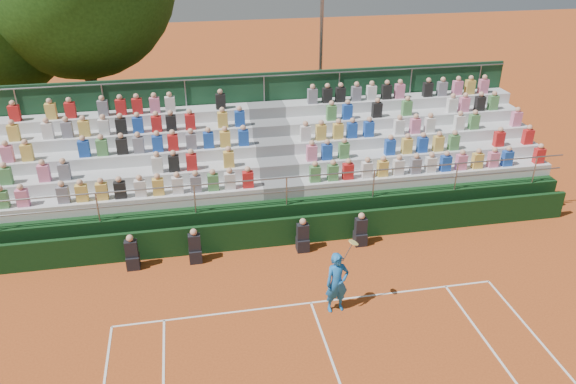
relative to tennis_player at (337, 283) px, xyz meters
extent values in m
plane|color=#B34E1D|center=(-0.62, 0.40, -0.91)|extent=(90.00, 90.00, 0.00)
cube|color=white|center=(-0.62, 0.40, -0.91)|extent=(11.00, 0.06, 0.01)
cube|color=black|center=(-0.62, 3.60, -0.41)|extent=(20.00, 0.15, 1.00)
cube|color=black|center=(-5.67, 3.15, -0.69)|extent=(0.40, 0.40, 0.44)
cube|color=black|center=(-5.67, 3.15, -0.21)|extent=(0.38, 0.25, 0.55)
sphere|color=tan|center=(-5.67, 3.15, 0.17)|extent=(0.22, 0.22, 0.22)
cube|color=black|center=(-3.75, 3.15, -0.69)|extent=(0.40, 0.40, 0.44)
cube|color=black|center=(-3.75, 3.15, -0.21)|extent=(0.38, 0.25, 0.55)
sphere|color=tan|center=(-3.75, 3.15, 0.17)|extent=(0.22, 0.22, 0.22)
cube|color=black|center=(-0.28, 3.15, -0.69)|extent=(0.40, 0.40, 0.44)
cube|color=black|center=(-0.28, 3.15, -0.21)|extent=(0.38, 0.25, 0.55)
sphere|color=tan|center=(-0.28, 3.15, 0.17)|extent=(0.22, 0.22, 0.22)
cube|color=black|center=(1.68, 3.15, -0.69)|extent=(0.40, 0.40, 0.44)
cube|color=black|center=(1.68, 3.15, -0.21)|extent=(0.38, 0.25, 0.55)
sphere|color=tan|center=(1.68, 3.15, 0.17)|extent=(0.22, 0.22, 0.22)
cube|color=black|center=(-0.62, 6.70, -0.31)|extent=(20.00, 5.20, 1.20)
cube|color=silver|center=(-5.97, 5.02, 0.50)|extent=(9.30, 0.85, 0.42)
cube|color=silver|center=(4.73, 5.02, 0.50)|extent=(9.30, 0.85, 0.42)
cube|color=slate|center=(-0.62, 5.02, 0.50)|extent=(1.40, 0.85, 0.42)
cube|color=silver|center=(-5.97, 5.87, 0.92)|extent=(9.30, 0.85, 0.42)
cube|color=silver|center=(4.73, 5.87, 0.92)|extent=(9.30, 0.85, 0.42)
cube|color=slate|center=(-0.62, 5.87, 0.92)|extent=(1.40, 0.85, 0.42)
cube|color=silver|center=(-5.97, 6.72, 1.34)|extent=(9.30, 0.85, 0.42)
cube|color=silver|center=(4.73, 6.72, 1.34)|extent=(9.30, 0.85, 0.42)
cube|color=slate|center=(-0.62, 6.72, 1.34)|extent=(1.40, 0.85, 0.42)
cube|color=silver|center=(-5.97, 7.57, 1.76)|extent=(9.30, 0.85, 0.42)
cube|color=silver|center=(4.73, 7.57, 1.76)|extent=(9.30, 0.85, 0.42)
cube|color=slate|center=(-0.62, 7.57, 1.76)|extent=(1.40, 0.85, 0.42)
cube|color=silver|center=(-5.97, 8.42, 2.18)|extent=(9.30, 0.85, 0.42)
cube|color=silver|center=(4.73, 8.42, 2.18)|extent=(9.30, 0.85, 0.42)
cube|color=slate|center=(-0.62, 8.42, 2.18)|extent=(1.40, 0.85, 0.42)
cube|color=#173C23|center=(-0.62, 8.95, 1.29)|extent=(20.00, 0.12, 4.40)
cylinder|color=gray|center=(-0.62, 4.15, 1.29)|extent=(20.00, 0.05, 0.05)
cylinder|color=gray|center=(-0.62, 8.85, 3.39)|extent=(20.00, 0.05, 0.05)
cube|color=#4C8C4C|center=(-9.55, 4.87, 0.99)|extent=(0.36, 0.24, 0.56)
cube|color=pink|center=(-8.95, 4.87, 0.99)|extent=(0.36, 0.24, 0.56)
cube|color=slate|center=(-7.73, 4.87, 0.99)|extent=(0.36, 0.24, 0.56)
cube|color=gold|center=(-7.16, 4.87, 0.99)|extent=(0.36, 0.24, 0.56)
cube|color=gold|center=(-6.54, 4.87, 0.99)|extent=(0.36, 0.24, 0.56)
cube|color=black|center=(-5.97, 4.87, 0.99)|extent=(0.36, 0.24, 0.56)
cube|color=silver|center=(-5.34, 4.87, 0.99)|extent=(0.36, 0.24, 0.56)
cube|color=gold|center=(-4.76, 4.87, 0.99)|extent=(0.36, 0.24, 0.56)
cube|color=silver|center=(-4.14, 4.87, 0.99)|extent=(0.36, 0.24, 0.56)
cube|color=slate|center=(-3.54, 4.87, 0.99)|extent=(0.36, 0.24, 0.56)
cube|color=#4C8C4C|center=(-2.97, 4.87, 0.99)|extent=(0.36, 0.24, 0.56)
cube|color=silver|center=(-2.42, 4.87, 0.99)|extent=(0.36, 0.24, 0.56)
cube|color=red|center=(-1.81, 4.87, 0.99)|extent=(0.36, 0.24, 0.56)
cube|color=#4C8C4C|center=(-9.56, 5.72, 1.41)|extent=(0.36, 0.24, 0.56)
cube|color=pink|center=(-8.39, 5.72, 1.41)|extent=(0.36, 0.24, 0.56)
cube|color=slate|center=(-7.75, 5.72, 1.41)|extent=(0.36, 0.24, 0.56)
cube|color=silver|center=(-4.76, 5.72, 1.41)|extent=(0.36, 0.24, 0.56)
cube|color=black|center=(-4.21, 5.72, 1.41)|extent=(0.36, 0.24, 0.56)
cube|color=red|center=(-3.62, 5.72, 1.41)|extent=(0.36, 0.24, 0.56)
cube|color=gold|center=(-2.36, 5.72, 1.41)|extent=(0.36, 0.24, 0.56)
cube|color=pink|center=(-9.62, 6.57, 1.83)|extent=(0.36, 0.24, 0.56)
cube|color=gold|center=(-9.00, 6.57, 1.83)|extent=(0.36, 0.24, 0.56)
cube|color=#1E4CB2|center=(-7.18, 6.57, 1.83)|extent=(0.36, 0.24, 0.56)
cube|color=#4C8C4C|center=(-6.58, 6.57, 1.83)|extent=(0.36, 0.24, 0.56)
cube|color=black|center=(-5.93, 6.57, 1.83)|extent=(0.36, 0.24, 0.56)
cube|color=slate|center=(-5.37, 6.57, 1.83)|extent=(0.36, 0.24, 0.56)
cube|color=#1E4CB2|center=(-4.73, 6.57, 1.83)|extent=(0.36, 0.24, 0.56)
cube|color=red|center=(-4.20, 6.57, 1.83)|extent=(0.36, 0.24, 0.56)
cube|color=slate|center=(-3.57, 6.57, 1.83)|extent=(0.36, 0.24, 0.56)
cube|color=#1E4CB2|center=(-2.97, 6.57, 1.83)|extent=(0.36, 0.24, 0.56)
cube|color=gold|center=(-2.38, 6.57, 1.83)|extent=(0.36, 0.24, 0.56)
cube|color=#1E4CB2|center=(-1.73, 6.57, 1.83)|extent=(0.36, 0.24, 0.56)
cube|color=gold|center=(-9.53, 7.42, 2.25)|extent=(0.36, 0.24, 0.56)
cube|color=silver|center=(-8.42, 7.42, 2.25)|extent=(0.36, 0.24, 0.56)
cube|color=slate|center=(-7.78, 7.42, 2.25)|extent=(0.36, 0.24, 0.56)
cube|color=gold|center=(-7.21, 7.42, 2.25)|extent=(0.36, 0.24, 0.56)
cube|color=silver|center=(-6.54, 7.42, 2.25)|extent=(0.36, 0.24, 0.56)
cube|color=black|center=(-5.96, 7.42, 2.25)|extent=(0.36, 0.24, 0.56)
cube|color=#1E4CB2|center=(-5.38, 7.42, 2.25)|extent=(0.36, 0.24, 0.56)
cube|color=red|center=(-4.73, 7.42, 2.25)|extent=(0.36, 0.24, 0.56)
cube|color=black|center=(-4.22, 7.42, 2.25)|extent=(0.36, 0.24, 0.56)
cube|color=red|center=(-3.55, 7.42, 2.25)|extent=(0.36, 0.24, 0.56)
cube|color=gold|center=(-2.38, 7.42, 2.25)|extent=(0.36, 0.24, 0.56)
cube|color=#1E4CB2|center=(-1.75, 7.42, 2.25)|extent=(0.36, 0.24, 0.56)
cube|color=red|center=(-9.61, 8.27, 2.67)|extent=(0.36, 0.24, 0.56)
cube|color=gold|center=(-8.39, 8.27, 2.67)|extent=(0.36, 0.24, 0.56)
cube|color=red|center=(-7.73, 8.27, 2.67)|extent=(0.36, 0.24, 0.56)
cube|color=slate|center=(-6.60, 8.27, 2.67)|extent=(0.36, 0.24, 0.56)
cube|color=red|center=(-5.97, 8.27, 2.67)|extent=(0.36, 0.24, 0.56)
cube|color=red|center=(-5.39, 8.27, 2.67)|extent=(0.36, 0.24, 0.56)
cube|color=pink|center=(-4.77, 8.27, 2.67)|extent=(0.36, 0.24, 0.56)
cube|color=silver|center=(-4.22, 8.27, 2.67)|extent=(0.36, 0.24, 0.56)
cube|color=black|center=(-2.36, 8.27, 2.67)|extent=(0.36, 0.24, 0.56)
cube|color=#4C8C4C|center=(0.50, 4.87, 0.99)|extent=(0.36, 0.24, 0.56)
cube|color=#4C8C4C|center=(1.13, 4.87, 0.99)|extent=(0.36, 0.24, 0.56)
cube|color=red|center=(1.68, 4.87, 0.99)|extent=(0.36, 0.24, 0.56)
cube|color=silver|center=(2.36, 4.87, 0.99)|extent=(0.36, 0.24, 0.56)
cube|color=gold|center=(2.94, 4.87, 0.99)|extent=(0.36, 0.24, 0.56)
cube|color=silver|center=(3.52, 4.87, 0.99)|extent=(0.36, 0.24, 0.56)
cube|color=slate|center=(4.16, 4.87, 0.99)|extent=(0.36, 0.24, 0.56)
cube|color=silver|center=(4.73, 4.87, 0.99)|extent=(0.36, 0.24, 0.56)
cube|color=#1E4CB2|center=(5.30, 4.87, 0.99)|extent=(0.36, 0.24, 0.56)
cube|color=pink|center=(5.90, 4.87, 0.99)|extent=(0.36, 0.24, 0.56)
cube|color=gold|center=(6.52, 4.87, 0.99)|extent=(0.36, 0.24, 0.56)
cube|color=pink|center=(7.14, 4.87, 0.99)|extent=(0.36, 0.24, 0.56)
cube|color=#1E4CB2|center=(7.70, 4.87, 0.99)|extent=(0.36, 0.24, 0.56)
cube|color=red|center=(8.97, 4.87, 0.99)|extent=(0.36, 0.24, 0.56)
cube|color=pink|center=(0.57, 5.72, 1.41)|extent=(0.36, 0.24, 0.56)
cube|color=#1E4CB2|center=(1.13, 5.72, 1.41)|extent=(0.36, 0.24, 0.56)
cube|color=#4C8C4C|center=(1.75, 5.72, 1.41)|extent=(0.36, 0.24, 0.56)
cube|color=#1E4CB2|center=(3.48, 5.72, 1.41)|extent=(0.36, 0.24, 0.56)
cube|color=gold|center=(4.13, 5.72, 1.41)|extent=(0.36, 0.24, 0.56)
cube|color=#1E4CB2|center=(4.72, 5.72, 1.41)|extent=(0.36, 0.24, 0.56)
cube|color=gold|center=(5.34, 5.72, 1.41)|extent=(0.36, 0.24, 0.56)
cube|color=#4C8C4C|center=(5.95, 5.72, 1.41)|extent=(0.36, 0.24, 0.56)
cube|color=red|center=(7.77, 5.72, 1.41)|extent=(0.36, 0.24, 0.56)
cube|color=red|center=(8.95, 5.72, 1.41)|extent=(0.36, 0.24, 0.56)
cube|color=silver|center=(0.53, 6.57, 1.83)|extent=(0.36, 0.24, 0.56)
cube|color=gold|center=(1.11, 6.57, 1.83)|extent=(0.36, 0.24, 0.56)
cube|color=gold|center=(1.76, 6.57, 1.83)|extent=(0.36, 0.24, 0.56)
cube|color=#1E4CB2|center=(2.28, 6.57, 1.83)|extent=(0.36, 0.24, 0.56)
cube|color=#1E4CB2|center=(2.92, 6.57, 1.83)|extent=(0.36, 0.24, 0.56)
cube|color=silver|center=(4.10, 6.57, 1.83)|extent=(0.36, 0.24, 0.56)
cube|color=pink|center=(4.74, 6.57, 1.83)|extent=(0.36, 0.24, 0.56)
cube|color=silver|center=(5.32, 6.57, 1.83)|extent=(0.36, 0.24, 0.56)
cube|color=silver|center=(6.52, 6.57, 1.83)|extent=(0.36, 0.24, 0.56)
cube|color=#4C8C4C|center=(7.13, 6.57, 1.83)|extent=(0.36, 0.24, 0.56)
cube|color=pink|center=(8.90, 6.57, 1.83)|extent=(0.36, 0.24, 0.56)
cube|color=#4C8C4C|center=(1.71, 7.42, 2.25)|extent=(0.36, 0.24, 0.56)
cube|color=#1E4CB2|center=(2.33, 7.42, 2.25)|extent=(0.36, 0.24, 0.56)
cube|color=black|center=(3.50, 7.42, 2.25)|extent=(0.36, 0.24, 0.56)
cube|color=#4C8C4C|center=(4.70, 7.42, 2.25)|extent=(0.36, 0.24, 0.56)
cube|color=silver|center=(6.57, 7.42, 2.25)|extent=(0.36, 0.24, 0.56)
cube|color=pink|center=(7.09, 7.42, 2.25)|extent=(0.36, 0.24, 0.56)
cube|color=black|center=(7.75, 7.42, 2.25)|extent=(0.36, 0.24, 0.56)
cube|color=#4C8C4C|center=(8.32, 7.42, 2.25)|extent=(0.36, 0.24, 0.56)
cube|color=slate|center=(1.16, 8.27, 2.67)|extent=(0.36, 0.24, 0.56)
cube|color=black|center=(1.75, 8.27, 2.67)|extent=(0.36, 0.24, 0.56)
cube|color=black|center=(2.28, 8.27, 2.67)|extent=(0.36, 0.24, 0.56)
cube|color=slate|center=(2.91, 8.27, 2.67)|extent=(0.36, 0.24, 0.56)
cube|color=silver|center=(3.53, 8.27, 2.67)|extent=(0.36, 0.24, 0.56)
cube|color=black|center=(4.15, 8.27, 2.67)|extent=(0.36, 0.24, 0.56)
cube|color=pink|center=(4.69, 8.27, 2.67)|extent=(0.36, 0.24, 0.56)
cube|color=black|center=(5.88, 8.27, 2.67)|extent=(0.36, 0.24, 0.56)
cube|color=slate|center=(6.48, 8.27, 2.67)|extent=(0.36, 0.24, 0.56)
cube|color=pink|center=(7.15, 8.27, 2.67)|extent=(0.36, 0.24, 0.56)
cube|color=gold|center=(7.69, 8.27, 2.67)|extent=(0.36, 0.24, 0.56)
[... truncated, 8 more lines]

